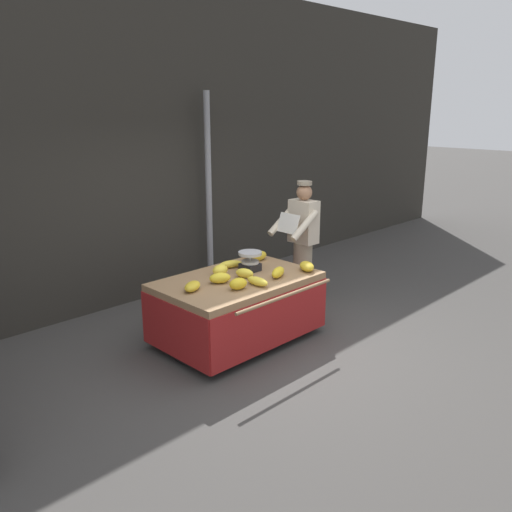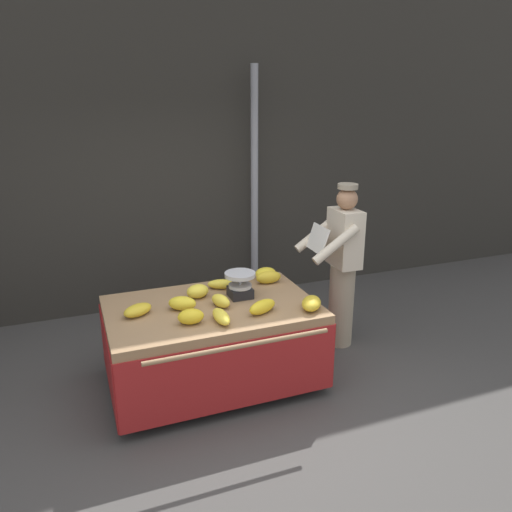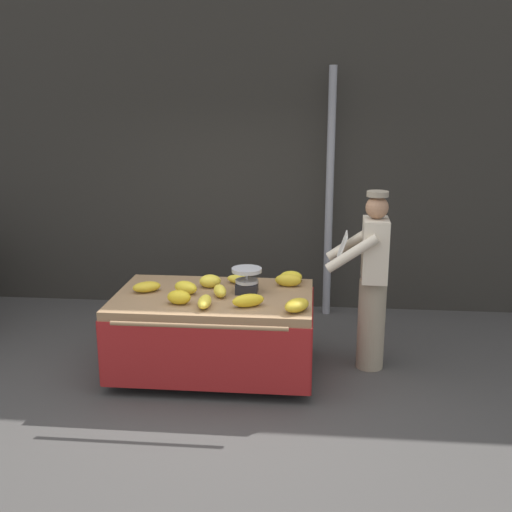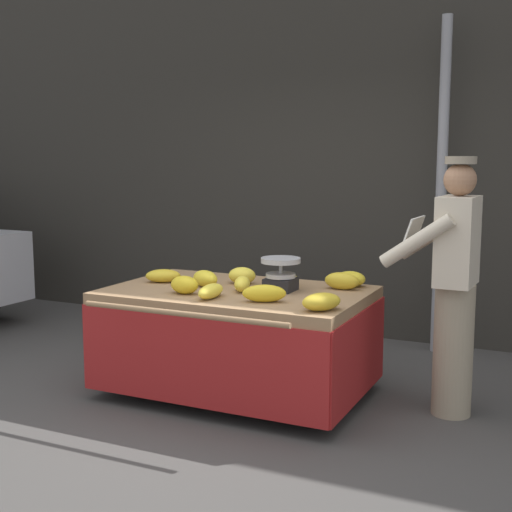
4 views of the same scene
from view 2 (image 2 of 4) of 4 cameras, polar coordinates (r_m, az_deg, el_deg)
The scene contains 17 objects.
ground_plane at distance 4.31m, azimuth -1.55°, elevation -17.67°, with size 60.00×60.00×0.00m, color #423F3D.
back_wall at distance 6.07m, azimuth -10.40°, elevation 14.46°, with size 16.00×0.24×4.35m, color #2D2B26.
street_pole at distance 6.09m, azimuth -0.18°, elevation 7.80°, with size 0.09×0.09×2.88m, color gray.
banana_cart at distance 4.43m, azimuth -5.10°, elevation -8.07°, with size 1.84×1.37×0.77m.
weighing_scale at distance 4.46m, azimuth -1.86°, elevation -3.36°, with size 0.28×0.28×0.23m.
banana_bunch_0 at distance 4.23m, azimuth -13.56°, elevation -6.12°, with size 0.14×0.26×0.10m, color gold.
banana_bunch_1 at distance 4.26m, azimuth 6.43°, elevation -5.47°, with size 0.16×0.26×0.11m, color gold.
banana_bunch_2 at distance 4.26m, azimuth -8.55°, elevation -5.45°, with size 0.14×0.24×0.12m, color yellow.
banana_bunch_3 at distance 4.16m, azimuth 0.74°, elevation -5.91°, with size 0.11×0.29×0.12m, color gold.
banana_bunch_4 at distance 4.01m, azimuth -4.06°, elevation -7.01°, with size 0.11×0.29×0.10m, color yellow.
banana_bunch_5 at distance 4.69m, azimuth -3.89°, elevation -3.27°, with size 0.11×0.29×0.09m, color yellow.
banana_bunch_6 at distance 4.50m, azimuth -6.78°, elevation -4.07°, with size 0.16×0.20×0.12m, color yellow.
banana_bunch_7 at distance 4.00m, azimuth -7.58°, elevation -6.97°, with size 0.14×0.21×0.13m, color gold.
banana_bunch_8 at distance 4.93m, azimuth 1.11°, elevation -2.00°, with size 0.17×0.22×0.11m, color yellow.
banana_bunch_9 at distance 4.81m, azimuth 1.47°, elevation -2.48°, with size 0.12×0.25×0.12m, color gold.
banana_bunch_10 at distance 4.29m, azimuth -4.11°, elevation -5.21°, with size 0.11×0.22×0.11m, color yellow.
vendor_person at distance 5.08m, azimuth 9.93°, elevation -1.14°, with size 0.59×0.53×1.71m.
Camera 2 is at (-1.16, -3.31, 2.51)m, focal length 34.49 mm.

